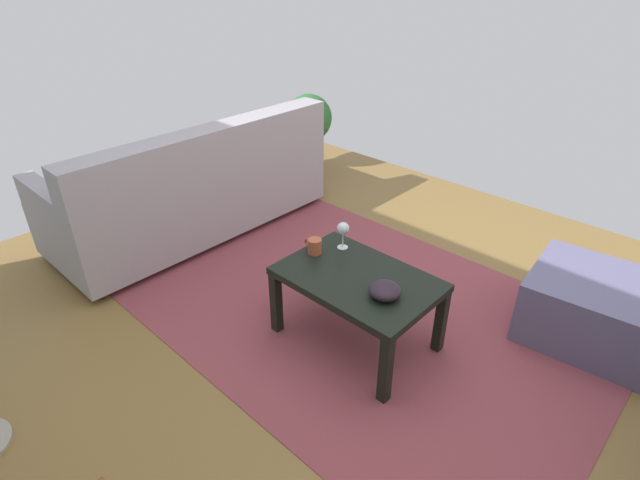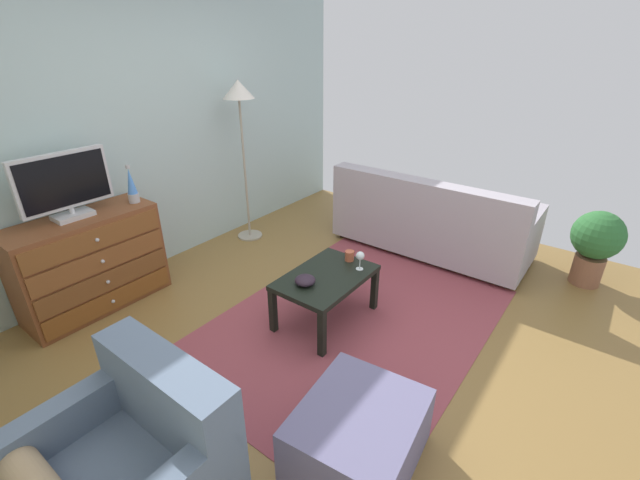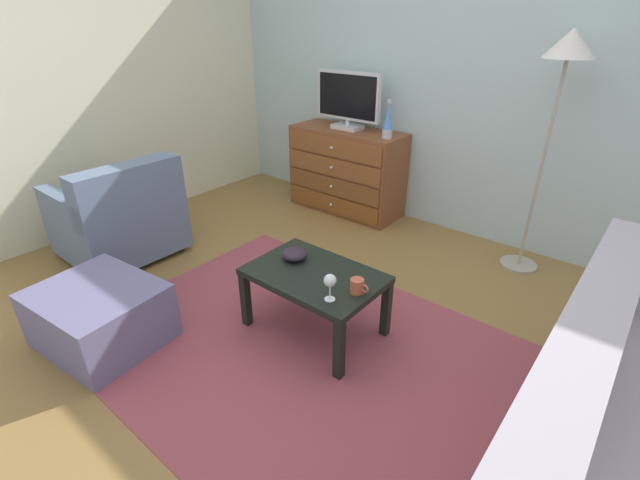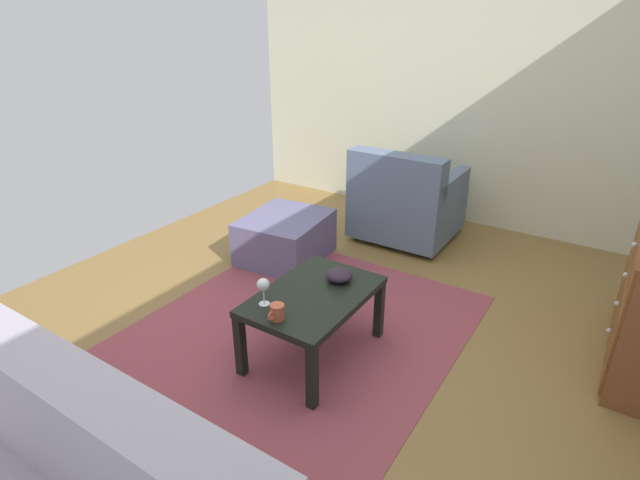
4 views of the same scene
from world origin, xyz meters
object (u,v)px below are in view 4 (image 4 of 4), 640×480
at_px(mug, 277,312).
at_px(wine_glass, 263,286).
at_px(bowl_decorative, 339,275).
at_px(armchair, 406,202).
at_px(ottoman, 285,238).
at_px(coffee_table, 314,302).

bearing_deg(mug, wine_glass, -117.56).
xyz_separation_m(mug, bowl_decorative, (-0.52, 0.06, -0.01)).
distance_m(armchair, ottoman, 1.13).
relative_size(coffee_table, wine_glass, 5.11).
relative_size(mug, ottoman, 0.16).
distance_m(coffee_table, bowl_decorative, 0.23).
height_order(mug, bowl_decorative, mug).
relative_size(wine_glass, ottoman, 0.22).
relative_size(mug, bowl_decorative, 0.72).
relative_size(wine_glass, mug, 1.38).
distance_m(coffee_table, armchair, 1.85).
xyz_separation_m(bowl_decorative, ottoman, (-0.73, -0.95, -0.27)).
xyz_separation_m(coffee_table, armchair, (-1.84, -0.25, -0.02)).
height_order(coffee_table, ottoman, coffee_table).
height_order(coffee_table, mug, mug).
height_order(coffee_table, armchair, armchair).
xyz_separation_m(coffee_table, ottoman, (-0.93, -0.90, -0.18)).
bearing_deg(armchair, bowl_decorative, 10.18).
bearing_deg(coffee_table, mug, -2.29).
bearing_deg(ottoman, armchair, 144.18).
height_order(wine_glass, bowl_decorative, wine_glass).
height_order(mug, armchair, armchair).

